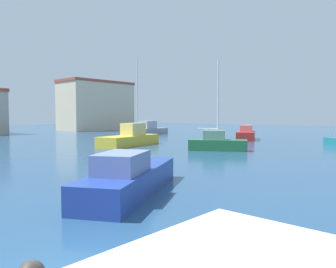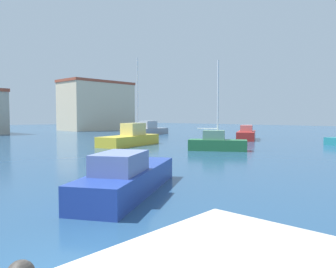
% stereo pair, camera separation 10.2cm
% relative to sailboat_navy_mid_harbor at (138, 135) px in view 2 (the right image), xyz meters
% --- Properties ---
extents(water, '(160.00, 160.00, 0.00)m').
position_rel_sailboat_navy_mid_harbor_xyz_m(water, '(-8.01, -3.77, -0.58)').
color(water, navy).
rests_on(water, ground).
extents(sailboat_navy_mid_harbor, '(5.59, 5.44, 9.54)m').
position_rel_sailboat_navy_mid_harbor_xyz_m(sailboat_navy_mid_harbor, '(0.00, 0.00, 0.00)').
color(sailboat_navy_mid_harbor, '#19234C').
rests_on(sailboat_navy_mid_harbor, water).
extents(motorboat_yellow_distant_east, '(7.50, 4.02, 2.14)m').
position_rel_sailboat_navy_mid_harbor_xyz_m(motorboat_yellow_distant_east, '(-5.08, -4.46, 0.11)').
color(motorboat_yellow_distant_east, gold).
rests_on(motorboat_yellow_distant_east, water).
extents(motorboat_blue_near_pier, '(6.76, 4.83, 1.59)m').
position_rel_sailboat_navy_mid_harbor_xyz_m(motorboat_blue_near_pier, '(-18.07, -19.30, 0.01)').
color(motorboat_blue_near_pier, '#233D93').
rests_on(motorboat_blue_near_pier, water).
extents(sailboat_green_far_right, '(3.66, 4.79, 7.33)m').
position_rel_sailboat_navy_mid_harbor_xyz_m(sailboat_green_far_right, '(-3.48, -13.36, 0.07)').
color(sailboat_green_far_right, '#28703D').
rests_on(sailboat_green_far_right, water).
extents(motorboat_grey_distant_north, '(7.21, 3.11, 2.07)m').
position_rel_sailboat_navy_mid_harbor_xyz_m(motorboat_grey_distant_north, '(9.19, 7.52, 0.15)').
color(motorboat_grey_distant_north, gray).
rests_on(motorboat_grey_distant_north, water).
extents(motorboat_red_center_channel, '(6.41, 4.52, 1.74)m').
position_rel_sailboat_navy_mid_harbor_xyz_m(motorboat_red_center_channel, '(9.26, -9.01, 0.07)').
color(motorboat_red_center_channel, '#B22823').
rests_on(motorboat_red_center_channel, water).
extents(waterfront_apartments, '(14.15, 7.37, 9.75)m').
position_rel_sailboat_navy_mid_harbor_xyz_m(waterfront_apartments, '(13.33, 26.74, 4.31)').
color(waterfront_apartments, beige).
rests_on(waterfront_apartments, ground).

